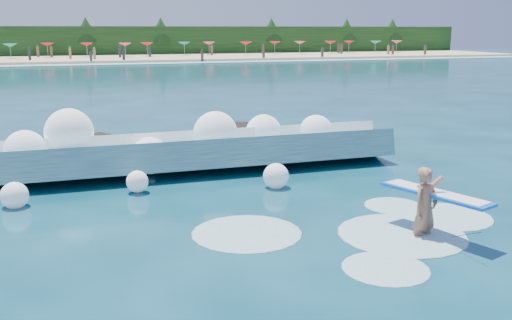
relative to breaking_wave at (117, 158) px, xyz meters
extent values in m
plane|color=#07303E|center=(1.77, -6.37, -0.56)|extent=(200.00, 200.00, 0.00)
cube|color=tan|center=(1.77, 71.63, -0.36)|extent=(140.00, 20.00, 0.40)
cube|color=silver|center=(1.77, 60.63, -0.52)|extent=(140.00, 5.00, 0.08)
cube|color=black|center=(1.77, 81.63, 1.94)|extent=(140.00, 4.00, 5.00)
cube|color=#32727E|center=(0.00, -0.16, -0.09)|extent=(18.54, 2.82, 1.55)
cube|color=white|center=(0.00, 0.64, 0.37)|extent=(18.54, 1.31, 0.72)
cube|color=black|center=(-0.85, 1.22, -0.15)|extent=(2.69, 2.51, 1.17)
cube|color=black|center=(2.15, 0.42, -0.24)|extent=(1.63, 1.28, 0.90)
cube|color=black|center=(4.85, 1.62, -0.12)|extent=(2.22, 2.31, 1.26)
imported|color=#A4684C|center=(6.09, -7.94, 0.08)|extent=(0.81, 0.64, 1.94)
cube|color=blue|center=(6.37, -7.89, 0.41)|extent=(1.48, 2.69, 0.07)
cube|color=white|center=(6.37, -7.89, 0.43)|extent=(1.30, 2.45, 0.07)
cylinder|color=black|center=(6.27, -9.14, -0.11)|extent=(0.01, 0.91, 0.43)
sphere|color=white|center=(-2.72, 0.13, 0.37)|extent=(1.29, 1.29, 1.29)
sphere|color=white|center=(-1.40, 0.47, 0.82)|extent=(1.53, 1.53, 1.53)
sphere|color=white|center=(0.98, -0.57, 0.12)|extent=(1.17, 1.17, 1.17)
sphere|color=white|center=(3.25, -0.07, 0.61)|extent=(1.49, 1.49, 1.49)
sphere|color=white|center=(5.14, 0.45, 0.46)|extent=(1.26, 1.26, 1.26)
sphere|color=white|center=(6.96, 0.00, 0.46)|extent=(1.19, 1.19, 1.19)
sphere|color=white|center=(-2.87, -2.66, -0.25)|extent=(0.72, 0.72, 0.72)
sphere|color=white|center=(0.36, -2.33, -0.23)|extent=(0.63, 0.63, 0.63)
sphere|color=white|center=(4.33, -3.04, -0.21)|extent=(0.77, 0.77, 0.77)
ellipsoid|color=silver|center=(5.71, -7.66, -0.56)|extent=(2.95, 2.95, 0.15)
ellipsoid|color=silver|center=(4.36, -9.23, -0.56)|extent=(1.74, 1.74, 0.09)
ellipsoid|color=silver|center=(7.47, -6.88, -0.56)|extent=(2.30, 2.30, 0.11)
ellipsoid|color=silver|center=(2.35, -6.48, -0.56)|extent=(2.58, 2.58, 0.13)
ellipsoid|color=silver|center=(6.69, -5.72, -0.56)|extent=(1.57, 1.57, 0.08)
cone|color=teal|center=(-8.88, 71.87, 1.69)|extent=(2.00, 2.00, 0.50)
cone|color=red|center=(-3.92, 74.82, 1.69)|extent=(2.00, 2.00, 0.50)
cone|color=red|center=(1.80, 74.55, 1.69)|extent=(2.00, 2.00, 0.50)
cone|color=#E5436E|center=(7.33, 72.03, 1.69)|extent=(2.00, 2.00, 0.50)
cone|color=red|center=(10.83, 73.22, 1.69)|extent=(2.00, 2.00, 0.50)
cone|color=teal|center=(17.07, 75.01, 1.69)|extent=(2.00, 2.00, 0.50)
cone|color=#E5436E|center=(21.20, 74.95, 1.69)|extent=(2.00, 2.00, 0.50)
cone|color=red|center=(26.87, 72.82, 1.69)|extent=(2.00, 2.00, 0.50)
cone|color=red|center=(32.65, 74.79, 1.69)|extent=(2.00, 2.00, 0.50)
cone|color=#E5436E|center=(37.21, 74.65, 1.69)|extent=(2.00, 2.00, 0.50)
cone|color=red|center=(42.45, 73.46, 1.69)|extent=(2.00, 2.00, 0.50)
cone|color=red|center=(46.65, 74.66, 1.69)|extent=(2.00, 2.00, 0.50)
cone|color=teal|center=(50.85, 72.74, 1.69)|extent=(2.00, 2.00, 0.50)
cone|color=#E5436E|center=(56.46, 74.81, 1.69)|extent=(2.00, 2.00, 0.50)
cube|color=#8C664C|center=(-4.56, 69.31, 0.53)|extent=(0.35, 0.22, 1.37)
cube|color=#262633|center=(48.29, 74.70, 0.53)|extent=(0.35, 0.22, 1.37)
cube|color=brown|center=(43.44, 71.10, 0.63)|extent=(0.35, 0.22, 1.57)
cube|color=#3F332D|center=(49.10, 61.75, 0.20)|extent=(0.35, 0.22, 1.37)
cube|color=#8C664C|center=(15.44, 74.11, 0.61)|extent=(0.35, 0.22, 1.54)
cube|color=#262633|center=(55.24, 64.04, 0.58)|extent=(0.35, 0.22, 1.48)
cube|color=#262633|center=(49.10, 70.57, 0.52)|extent=(0.35, 0.22, 1.35)
cube|color=brown|center=(8.47, 69.84, 0.58)|extent=(0.35, 0.22, 1.48)
cube|color=#3F332D|center=(-0.39, 63.93, 0.56)|extent=(0.35, 0.22, 1.43)
cube|color=#8C664C|center=(52.53, 73.09, 0.56)|extent=(0.35, 0.22, 1.44)
cube|color=#262633|center=(14.38, 74.01, 0.61)|extent=(0.35, 0.22, 1.53)
cube|color=brown|center=(22.25, 73.24, 0.64)|extent=(0.35, 0.22, 1.59)
cube|color=#3F332D|center=(-3.42, 74.88, 0.58)|extent=(0.35, 0.22, 1.47)
cube|color=#262633|center=(-2.83, 68.72, 0.56)|extent=(0.35, 0.22, 1.44)
cube|color=#3F332D|center=(46.85, 66.85, 0.60)|extent=(0.35, 0.22, 1.52)
cube|color=#262633|center=(21.48, 74.86, 0.57)|extent=(0.35, 0.22, 1.45)
cube|color=#3F332D|center=(18.11, 74.79, 0.64)|extent=(0.35, 0.22, 1.61)
camera|label=1|loc=(-1.32, -18.34, 4.04)|focal=40.00mm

